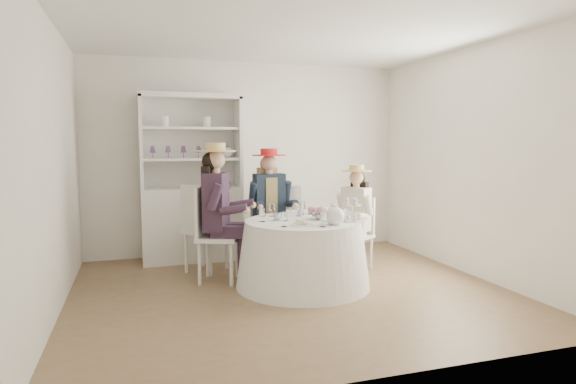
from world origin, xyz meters
name	(u,v)px	position (x,y,z in m)	size (l,w,h in m)	color
ground	(291,291)	(0.00, 0.00, 0.00)	(4.50, 4.50, 0.00)	brown
ceiling	(291,31)	(0.00, 0.00, 2.70)	(4.50, 4.50, 0.00)	white
wall_back	(248,158)	(0.00, 2.00, 1.35)	(4.50, 4.50, 0.00)	silver
wall_front	(386,178)	(0.00, -2.00, 1.35)	(4.50, 4.50, 0.00)	silver
wall_left	(53,168)	(-2.25, 0.00, 1.35)	(4.50, 4.50, 0.00)	silver
wall_right	(472,162)	(2.25, 0.00, 1.35)	(4.50, 4.50, 0.00)	silver
tea_table	(303,253)	(0.18, 0.14, 0.36)	(1.47, 1.47, 0.73)	white
hutch	(192,202)	(-0.84, 1.71, 0.78)	(1.48, 0.94, 2.20)	silver
side_table	(290,230)	(0.55, 1.73, 0.32)	(0.41, 0.41, 0.63)	silver
hatbox	(290,198)	(0.55, 1.73, 0.79)	(0.32, 0.32, 0.32)	black
guest_left	(219,204)	(-0.66, 0.59, 0.89)	(0.66, 0.60, 1.57)	silver
guest_mid	(270,200)	(0.07, 1.09, 0.85)	(0.54, 0.57, 1.50)	silver
guest_right	(355,211)	(1.02, 0.60, 0.73)	(0.56, 0.52, 1.30)	silver
spare_chair	(202,225)	(-0.79, 1.02, 0.58)	(0.63, 0.63, 1.08)	silver
teacup_a	(277,217)	(-0.09, 0.20, 0.77)	(0.09, 0.09, 0.07)	white
teacup_b	(300,213)	(0.25, 0.42, 0.76)	(0.07, 0.07, 0.07)	white
teacup_c	(325,215)	(0.48, 0.23, 0.76)	(0.08, 0.08, 0.07)	white
flower_bowl	(322,217)	(0.40, 0.14, 0.75)	(0.20, 0.20, 0.05)	white
flower_arrangement	(321,210)	(0.39, 0.15, 0.83)	(0.20, 0.21, 0.08)	#DA6D8D
table_teapot	(335,216)	(0.41, -0.22, 0.82)	(0.28, 0.20, 0.21)	white
sandwich_plate	(302,224)	(0.07, -0.15, 0.74)	(0.24, 0.24, 0.05)	white
cupcake_stand	(352,213)	(0.67, -0.07, 0.82)	(0.26, 0.26, 0.25)	white
stemware_set	(303,214)	(0.18, 0.14, 0.80)	(0.95, 0.95, 0.15)	white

